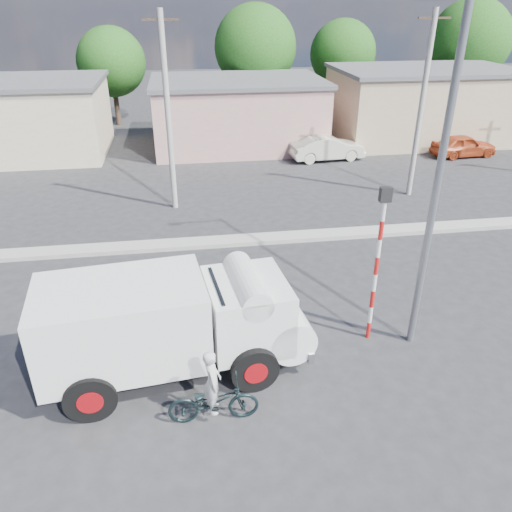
{
  "coord_description": "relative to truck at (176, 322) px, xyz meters",
  "views": [
    {
      "loc": [
        -1.51,
        -9.11,
        8.36
      ],
      "look_at": [
        0.5,
        4.3,
        1.3
      ],
      "focal_mm": 35.0,
      "sensor_mm": 36.0,
      "label": 1
    }
  ],
  "objects": [
    {
      "name": "traffic_pole",
      "position": [
        5.14,
        0.6,
        1.14
      ],
      "size": [
        0.28,
        0.18,
        4.36
      ],
      "color": "red",
      "rests_on": "ground"
    },
    {
      "name": "ground_plane",
      "position": [
        1.94,
        -0.9,
        -1.45
      ],
      "size": [
        120.0,
        120.0,
        0.0
      ],
      "primitive_type": "plane",
      "color": "#2A2A2D",
      "rests_on": "ground"
    },
    {
      "name": "cyclist",
      "position": [
        0.72,
        -1.79,
        -0.67
      ],
      "size": [
        0.39,
        0.58,
        1.56
      ],
      "primitive_type": "imported",
      "rotation": [
        0.0,
        0.0,
        1.55
      ],
      "color": "silver",
      "rests_on": "ground"
    },
    {
      "name": "building_row",
      "position": [
        3.04,
        21.1,
        0.68
      ],
      "size": [
        37.8,
        7.3,
        4.44
      ],
      "color": "beige",
      "rests_on": "ground"
    },
    {
      "name": "car_red",
      "position": [
        16.72,
        16.69,
        -0.82
      ],
      "size": [
        3.84,
        1.76,
        1.28
      ],
      "primitive_type": "imported",
      "rotation": [
        0.0,
        0.0,
        1.64
      ],
      "color": "#B4431D",
      "rests_on": "ground"
    },
    {
      "name": "car_cream",
      "position": [
        8.61,
        17.18,
        -0.76
      ],
      "size": [
        4.34,
        1.87,
        1.39
      ],
      "primitive_type": "imported",
      "rotation": [
        0.0,
        0.0,
        1.67
      ],
      "color": "beige",
      "rests_on": "ground"
    },
    {
      "name": "tree_row",
      "position": [
        9.39,
        27.63,
        3.5
      ],
      "size": [
        51.24,
        7.43,
        8.42
      ],
      "color": "#38281E",
      "rests_on": "ground"
    },
    {
      "name": "utility_poles",
      "position": [
        5.19,
        11.1,
        2.61
      ],
      "size": [
        35.4,
        0.24,
        8.0
      ],
      "color": "#99968E",
      "rests_on": "ground"
    },
    {
      "name": "truck",
      "position": [
        0.0,
        0.0,
        0.0
      ],
      "size": [
        6.57,
        3.08,
        2.62
      ],
      "rotation": [
        0.0,
        0.0,
        0.11
      ],
      "color": "black",
      "rests_on": "ground"
    },
    {
      "name": "median",
      "position": [
        1.94,
        7.1,
        -1.37
      ],
      "size": [
        40.0,
        0.8,
        0.16
      ],
      "primitive_type": "cube",
      "color": "#99968E",
      "rests_on": "ground"
    },
    {
      "name": "streetlight",
      "position": [
        6.08,
        0.3,
        3.51
      ],
      "size": [
        2.34,
        0.22,
        9.0
      ],
      "color": "slate",
      "rests_on": "ground"
    },
    {
      "name": "bicycle",
      "position": [
        0.72,
        -1.79,
        -0.93
      ],
      "size": [
        2.01,
        0.74,
        1.05
      ],
      "primitive_type": "imported",
      "rotation": [
        0.0,
        0.0,
        1.55
      ],
      "color": "black",
      "rests_on": "ground"
    }
  ]
}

